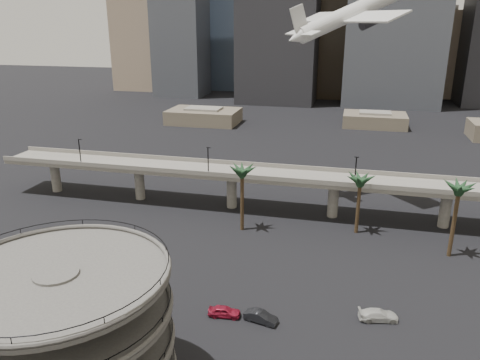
% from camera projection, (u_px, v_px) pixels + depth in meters
% --- Properties ---
extents(parking_ramp, '(22.20, 22.20, 17.35)m').
position_uv_depth(parking_ramp, '(64.00, 329.00, 47.12)').
color(parking_ramp, '#4E4B49').
rests_on(parking_ramp, ground).
extents(overpass, '(130.00, 9.30, 14.70)m').
position_uv_depth(overpass, '(282.00, 180.00, 99.25)').
color(overpass, slate).
rests_on(overpass, ground).
extents(palm_trees, '(42.40, 10.40, 14.00)m').
position_uv_depth(palm_trees, '(350.00, 182.00, 85.26)').
color(palm_trees, '#432F1D').
rests_on(palm_trees, ground).
extents(low_buildings, '(135.00, 27.50, 6.80)m').
position_uv_depth(low_buildings, '(334.00, 121.00, 179.42)').
color(low_buildings, brown).
rests_on(low_buildings, ground).
extents(skyline, '(269.00, 86.00, 130.07)m').
position_uv_depth(skyline, '(365.00, 3.00, 231.92)').
color(skyline, gray).
rests_on(skyline, ground).
extents(airborne_jet, '(27.47, 26.44, 14.46)m').
position_uv_depth(airborne_jet, '(352.00, 14.00, 100.87)').
color(airborne_jet, silver).
rests_on(airborne_jet, ground).
extents(car_a, '(4.70, 2.24, 1.55)m').
position_uv_depth(car_a, '(224.00, 311.00, 65.31)').
color(car_a, maroon).
rests_on(car_a, ground).
extents(car_b, '(4.96, 2.60, 1.55)m').
position_uv_depth(car_b, '(261.00, 317.00, 64.11)').
color(car_b, black).
rests_on(car_b, ground).
extents(car_c, '(5.77, 3.31, 1.57)m').
position_uv_depth(car_c, '(378.00, 315.00, 64.50)').
color(car_c, beige).
rests_on(car_c, ground).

